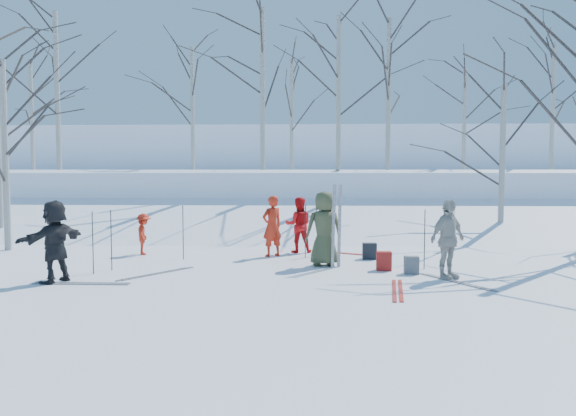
{
  "coord_description": "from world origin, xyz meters",
  "views": [
    {
      "loc": [
        0.55,
        -11.95,
        2.24
      ],
      "look_at": [
        0.0,
        1.5,
        1.3
      ],
      "focal_mm": 35.0,
      "sensor_mm": 36.0,
      "label": 1
    }
  ],
  "objects_px": {
    "skier_red_seated": "(144,234)",
    "backpack_red": "(384,261)",
    "dog": "(325,250)",
    "skier_redor_behind": "(299,225)",
    "skier_grey_west": "(55,241)",
    "skier_cream_east": "(448,239)",
    "skier_olive_center": "(324,229)",
    "backpack_dark": "(370,251)",
    "skier_red_north": "(272,226)",
    "backpack_grey": "(411,265)"
  },
  "relations": [
    {
      "from": "skier_redor_behind",
      "to": "backpack_dark",
      "type": "xyz_separation_m",
      "value": [
        1.79,
        -1.06,
        -0.54
      ]
    },
    {
      "from": "skier_grey_west",
      "to": "dog",
      "type": "xyz_separation_m",
      "value": [
        5.39,
        3.17,
        -0.6
      ]
    },
    {
      "from": "skier_redor_behind",
      "to": "skier_red_seated",
      "type": "bearing_deg",
      "value": 3.1
    },
    {
      "from": "skier_grey_west",
      "to": "skier_cream_east",
      "type": "bearing_deg",
      "value": 119.45
    },
    {
      "from": "backpack_red",
      "to": "skier_redor_behind",
      "type": "bearing_deg",
      "value": 126.5
    },
    {
      "from": "skier_redor_behind",
      "to": "dog",
      "type": "xyz_separation_m",
      "value": [
        0.67,
        -1.0,
        -0.52
      ]
    },
    {
      "from": "backpack_dark",
      "to": "backpack_red",
      "type": "bearing_deg",
      "value": -84.37
    },
    {
      "from": "skier_red_seated",
      "to": "skier_olive_center",
      "type": "bearing_deg",
      "value": -121.04
    },
    {
      "from": "skier_red_north",
      "to": "backpack_dark",
      "type": "xyz_separation_m",
      "value": [
        2.45,
        -0.35,
        -0.58
      ]
    },
    {
      "from": "skier_cream_east",
      "to": "backpack_grey",
      "type": "xyz_separation_m",
      "value": [
        -0.63,
        0.5,
        -0.62
      ]
    },
    {
      "from": "skier_red_seated",
      "to": "backpack_grey",
      "type": "bearing_deg",
      "value": -123.86
    },
    {
      "from": "skier_red_seated",
      "to": "backpack_red",
      "type": "xyz_separation_m",
      "value": [
        5.98,
        -2.06,
        -0.33
      ]
    },
    {
      "from": "skier_redor_behind",
      "to": "backpack_red",
      "type": "xyz_separation_m",
      "value": [
        1.94,
        -2.62,
        -0.53
      ]
    },
    {
      "from": "skier_red_north",
      "to": "skier_cream_east",
      "type": "height_order",
      "value": "skier_cream_east"
    },
    {
      "from": "skier_red_north",
      "to": "dog",
      "type": "xyz_separation_m",
      "value": [
        1.33,
        -0.29,
        -0.56
      ]
    },
    {
      "from": "skier_red_seated",
      "to": "skier_cream_east",
      "type": "height_order",
      "value": "skier_cream_east"
    },
    {
      "from": "skier_red_north",
      "to": "backpack_grey",
      "type": "xyz_separation_m",
      "value": [
        3.14,
        -2.3,
        -0.59
      ]
    },
    {
      "from": "skier_olive_center",
      "to": "skier_grey_west",
      "type": "height_order",
      "value": "skier_olive_center"
    },
    {
      "from": "skier_grey_west",
      "to": "dog",
      "type": "height_order",
      "value": "skier_grey_west"
    },
    {
      "from": "dog",
      "to": "backpack_red",
      "type": "xyz_separation_m",
      "value": [
        1.27,
        -1.62,
        -0.01
      ]
    },
    {
      "from": "backpack_red",
      "to": "backpack_dark",
      "type": "relative_size",
      "value": 1.05
    },
    {
      "from": "skier_red_north",
      "to": "skier_grey_west",
      "type": "relative_size",
      "value": 0.96
    },
    {
      "from": "skier_red_north",
      "to": "dog",
      "type": "distance_m",
      "value": 1.48
    },
    {
      "from": "backpack_red",
      "to": "backpack_grey",
      "type": "relative_size",
      "value": 1.11
    },
    {
      "from": "skier_redor_behind",
      "to": "dog",
      "type": "bearing_deg",
      "value": 118.91
    },
    {
      "from": "dog",
      "to": "backpack_dark",
      "type": "relative_size",
      "value": 1.3
    },
    {
      "from": "skier_grey_west",
      "to": "backpack_grey",
      "type": "height_order",
      "value": "skier_grey_west"
    },
    {
      "from": "skier_cream_east",
      "to": "skier_grey_west",
      "type": "xyz_separation_m",
      "value": [
        -7.83,
        -0.65,
        0.0
      ]
    },
    {
      "from": "skier_olive_center",
      "to": "skier_red_seated",
      "type": "bearing_deg",
      "value": -28.36
    },
    {
      "from": "skier_red_north",
      "to": "skier_red_seated",
      "type": "height_order",
      "value": "skier_red_north"
    },
    {
      "from": "dog",
      "to": "backpack_grey",
      "type": "relative_size",
      "value": 1.37
    },
    {
      "from": "skier_redor_behind",
      "to": "dog",
      "type": "height_order",
      "value": "skier_redor_behind"
    },
    {
      "from": "skier_grey_west",
      "to": "backpack_red",
      "type": "xyz_separation_m",
      "value": [
        6.66,
        1.55,
        -0.61
      ]
    },
    {
      "from": "skier_redor_behind",
      "to": "backpack_dark",
      "type": "bearing_deg",
      "value": 144.46
    },
    {
      "from": "skier_olive_center",
      "to": "dog",
      "type": "relative_size",
      "value": 3.32
    },
    {
      "from": "skier_olive_center",
      "to": "dog",
      "type": "xyz_separation_m",
      "value": [
        0.04,
        1.06,
        -0.65
      ]
    },
    {
      "from": "dog",
      "to": "backpack_grey",
      "type": "bearing_deg",
      "value": 114.31
    },
    {
      "from": "skier_red_north",
      "to": "skier_redor_behind",
      "type": "xyz_separation_m",
      "value": [
        0.66,
        0.71,
        -0.04
      ]
    },
    {
      "from": "skier_cream_east",
      "to": "backpack_red",
      "type": "distance_m",
      "value": 1.59
    },
    {
      "from": "skier_redor_behind",
      "to": "skier_olive_center",
      "type": "bearing_deg",
      "value": 102.09
    },
    {
      "from": "skier_grey_west",
      "to": "skier_red_north",
      "type": "bearing_deg",
      "value": 155.15
    },
    {
      "from": "skier_red_north",
      "to": "skier_olive_center",
      "type": "bearing_deg",
      "value": 96.27
    },
    {
      "from": "dog",
      "to": "skier_red_seated",
      "type": "bearing_deg",
      "value": -22.92
    },
    {
      "from": "skier_cream_east",
      "to": "backpack_red",
      "type": "height_order",
      "value": "skier_cream_east"
    },
    {
      "from": "skier_redor_behind",
      "to": "skier_red_north",
      "type": "bearing_deg",
      "value": 42.14
    },
    {
      "from": "skier_olive_center",
      "to": "skier_red_seated",
      "type": "relative_size",
      "value": 1.6
    },
    {
      "from": "skier_grey_west",
      "to": "backpack_dark",
      "type": "height_order",
      "value": "skier_grey_west"
    },
    {
      "from": "dog",
      "to": "backpack_dark",
      "type": "xyz_separation_m",
      "value": [
        1.12,
        -0.06,
        -0.02
      ]
    },
    {
      "from": "skier_cream_east",
      "to": "skier_grey_west",
      "type": "height_order",
      "value": "skier_grey_west"
    },
    {
      "from": "skier_red_seated",
      "to": "dog",
      "type": "relative_size",
      "value": 2.07
    }
  ]
}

